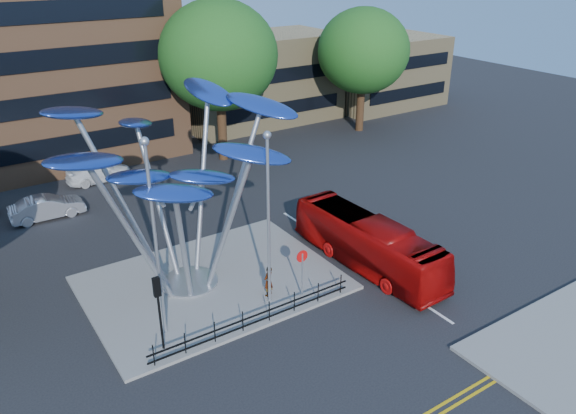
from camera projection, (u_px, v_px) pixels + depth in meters
ground at (297, 341)px, 23.96m from camera, size 120.00×120.00×0.00m
traffic_island at (213, 283)px, 27.96m from camera, size 12.00×9.00×0.15m
low_building_near at (258, 79)px, 52.98m from camera, size 15.00×8.00×8.00m
low_building_far at (382, 71)px, 58.71m from camera, size 12.00×8.00×7.00m
tree_right at (218, 56)px, 41.23m from camera, size 8.80×8.80×12.11m
tree_far at (363, 51)px, 48.64m from camera, size 8.00×8.00×10.81m
leaf_sculpture at (176, 154)px, 25.08m from camera, size 12.72×9.54×9.51m
street_lamp_left at (154, 224)px, 22.09m from camera, size 0.36×0.36×8.80m
street_lamp_right at (268, 205)px, 24.33m from camera, size 0.36×0.36×8.30m
traffic_light_island at (158, 298)px, 22.24m from camera, size 0.28×0.18×3.42m
no_entry_sign_island at (302, 265)px, 26.10m from camera, size 0.60×0.10×2.45m
pedestrian_railing_front at (256, 318)px, 24.51m from camera, size 10.00×0.06×1.00m
red_bus at (368, 243)px, 29.09m from camera, size 2.56×9.74×2.69m
pedestrian at (268, 281)px, 26.53m from camera, size 0.66×0.56×1.54m
parked_car_mid at (47, 207)px, 34.54m from camera, size 4.40×1.59×1.44m
parked_car_right at (99, 172)px, 40.10m from camera, size 4.66×2.07×1.33m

